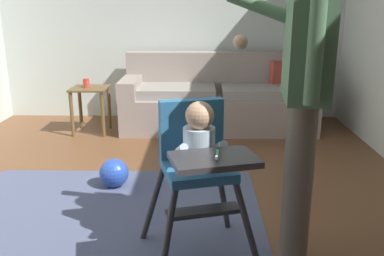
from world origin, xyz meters
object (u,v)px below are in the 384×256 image
object	(u,v)px
sippy_cup	(86,83)
toy_ball	(114,173)
couch	(218,100)
high_chair	(198,153)
adult_standing	(303,96)
side_table	(90,100)

from	to	relation	value
sippy_cup	toy_ball	bearing A→B (deg)	-68.69
couch	high_chair	bearing A→B (deg)	-4.70
adult_standing	toy_ball	world-z (taller)	adult_standing
toy_ball	sippy_cup	size ratio (longest dim) A/B	2.32
couch	side_table	world-z (taller)	couch
adult_standing	toy_ball	bearing A→B (deg)	-34.60
high_chair	adult_standing	size ratio (longest dim) A/B	0.55
high_chair	adult_standing	distance (m)	0.62
couch	adult_standing	size ratio (longest dim) A/B	1.30
couch	high_chair	world-z (taller)	high_chair
toy_ball	side_table	size ratio (longest dim) A/B	0.45
side_table	couch	bearing A→B (deg)	9.80
toy_ball	sippy_cup	xyz separation A→B (m)	(-0.59, 1.50, 0.45)
high_chair	sippy_cup	size ratio (longest dim) A/B	9.33
side_table	sippy_cup	distance (m)	0.19
adult_standing	side_table	world-z (taller)	adult_standing
adult_standing	sippy_cup	bearing A→B (deg)	-48.77
couch	adult_standing	xyz separation A→B (m)	(0.30, -2.78, 0.63)
couch	adult_standing	bearing A→B (deg)	6.14
high_chair	toy_ball	distance (m)	1.29
side_table	adult_standing	bearing A→B (deg)	-55.35
adult_standing	side_table	distance (m)	3.13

